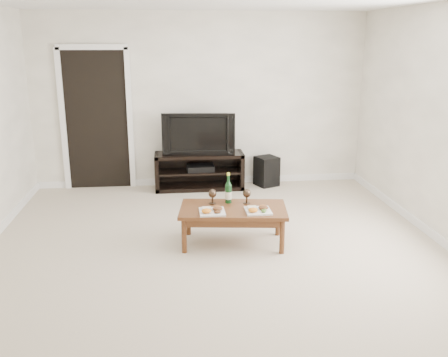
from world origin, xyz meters
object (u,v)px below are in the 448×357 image
media_console (199,171)px  coffee_table (233,226)px  television (199,133)px  subwoofer (267,171)px

media_console → coffee_table: (0.25, -2.15, -0.07)m
television → media_console: bearing=0.0°
television → subwoofer: 1.22m
subwoofer → media_console: bearing=159.5°
media_console → television: (0.00, 0.00, 0.58)m
media_console → coffee_table: media_console is taller
coffee_table → subwoofer: bearing=70.0°
media_console → subwoofer: bearing=2.8°
television → coffee_table: 2.26m
media_console → television: size_ratio=1.24×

